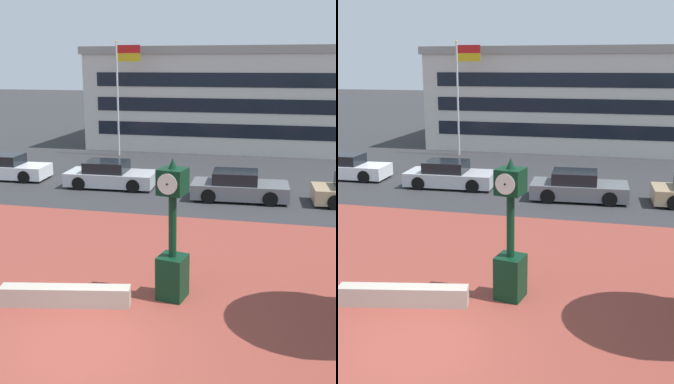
% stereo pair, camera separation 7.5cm
% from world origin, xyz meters
% --- Properties ---
extents(ground_plane, '(200.00, 200.00, 0.00)m').
position_xyz_m(ground_plane, '(0.00, 0.00, 0.00)').
color(ground_plane, '#2D2D30').
extents(plaza_brick_paving, '(44.00, 13.19, 0.01)m').
position_xyz_m(plaza_brick_paving, '(0.00, 2.60, 0.00)').
color(plaza_brick_paving, brown).
rests_on(plaza_brick_paving, ground).
extents(planter_wall, '(3.22, 1.01, 0.50)m').
position_xyz_m(planter_wall, '(-1.09, 1.56, 0.25)').
color(planter_wall, '#ADA393').
rests_on(planter_wall, ground).
extents(street_clock, '(0.78, 0.78, 3.63)m').
position_xyz_m(street_clock, '(1.40, 2.56, 1.49)').
color(street_clock, black).
rests_on(street_clock, ground).
extents(car_street_near, '(4.35, 2.07, 1.28)m').
position_xyz_m(car_street_near, '(-4.02, 13.16, 0.57)').
color(car_street_near, '#B7BABF').
rests_on(car_street_near, ground).
extents(car_street_far, '(4.40, 1.99, 1.28)m').
position_xyz_m(car_street_far, '(-9.92, 13.65, 0.57)').
color(car_street_far, silver).
rests_on(car_street_far, ground).
extents(car_street_distant, '(4.28, 2.09, 1.28)m').
position_xyz_m(car_street_distant, '(2.26, 12.27, 0.57)').
color(car_street_distant, slate).
rests_on(car_street_distant, ground).
extents(flagpole_primary, '(1.61, 0.14, 7.26)m').
position_xyz_m(flagpole_primary, '(-6.11, 21.37, 4.36)').
color(flagpole_primary, silver).
rests_on(flagpole_primary, ground).
extents(civic_building, '(21.30, 11.38, 6.96)m').
position_xyz_m(civic_building, '(1.16, 28.45, 3.49)').
color(civic_building, beige).
rests_on(civic_building, ground).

